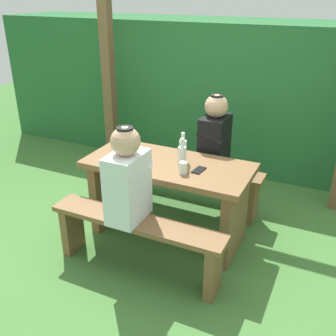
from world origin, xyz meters
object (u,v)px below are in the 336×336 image
cell_phone (199,170)px  person_white_shirt (127,178)px  bench_far (192,177)px  bottle_left (183,150)px  drinking_glass (183,168)px  bottle_right (182,155)px  picnic_table (168,186)px  bench_near (137,235)px  person_black_coat (215,136)px

cell_phone → person_white_shirt: bearing=-118.6°
bench_far → bottle_left: 0.67m
bench_far → bottle_left: bearing=-78.5°
drinking_glass → bottle_right: bearing=117.8°
picnic_table → drinking_glass: size_ratio=14.77×
bench_far → drinking_glass: bearing=-74.1°
drinking_glass → bottle_left: bearing=114.4°
bench_near → person_black_coat: size_ratio=1.95×
person_white_shirt → person_black_coat: (0.27, 1.10, 0.00)m
bench_far → person_white_shirt: 1.20m
bench_far → cell_phone: cell_phone is taller
picnic_table → person_white_shirt: size_ratio=1.95×
bench_near → bench_far: (0.00, 1.10, 0.00)m
person_black_coat → bottle_left: person_black_coat is taller
bench_far → person_black_coat: bearing=-0.9°
person_white_shirt → person_black_coat: same height
bench_near → bench_far: size_ratio=1.00×
picnic_table → bottle_right: bearing=-5.3°
picnic_table → drinking_glass: drinking_glass is taller
person_white_shirt → bottle_right: bearing=70.4°
bench_near → person_white_shirt: 0.47m
bench_near → picnic_table: bearing=90.0°
person_white_shirt → bench_far: bearing=86.9°
person_black_coat → bottle_right: 0.57m
bottle_left → person_white_shirt: bearing=-103.6°
cell_phone → picnic_table: bearing=178.6°
bench_far → cell_phone: (0.29, -0.59, 0.38)m
person_black_coat → drinking_glass: 0.69m
picnic_table → bench_near: (0.00, -0.55, -0.15)m
drinking_glass → cell_phone: drinking_glass is taller
person_black_coat → person_white_shirt: bearing=-104.0°
person_white_shirt → person_black_coat: bearing=76.0°
person_white_shirt → bottle_left: (0.15, 0.64, 0.02)m
person_white_shirt → cell_phone: size_ratio=5.14×
bottle_left → cell_phone: bottle_left is taller
bench_far → bench_near: bearing=-90.0°
person_black_coat → drinking_glass: size_ratio=7.59×
bench_near → drinking_glass: 0.63m
drinking_glass → bottle_left: size_ratio=0.38×
bottle_left → bottle_right: bearing=-70.1°
bench_near → person_white_shirt: person_white_shirt is taller
bench_near → person_black_coat: person_black_coat is taller
person_white_shirt → cell_phone: bearing=55.7°
bench_far → drinking_glass: size_ratio=14.77×
bench_near → bottle_left: size_ratio=5.58×
person_black_coat → bottle_right: bearing=-98.4°
bench_far → bottle_left: size_ratio=5.58×
person_black_coat → bottle_left: (-0.12, -0.46, 0.02)m
drinking_glass → bottle_right: bottle_right is taller
picnic_table → bench_near: 0.57m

